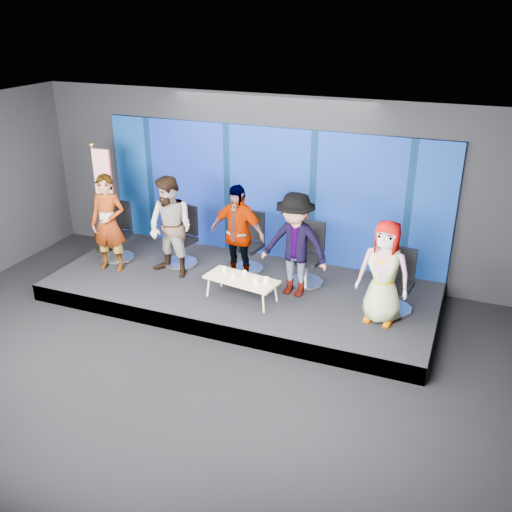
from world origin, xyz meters
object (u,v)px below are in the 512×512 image
object	(u,v)px
panelist_c	(237,234)
mug_e	(266,280)
panelist_a	(108,223)
chair_a	(118,241)
panelist_b	(171,228)
mug_a	(224,269)
panelist_d	(295,245)
chair_e	(397,290)
coffee_table	(242,280)
chair_d	(307,264)
panelist_e	(384,272)
flag_stand	(102,196)
chair_c	(249,251)
mug_b	(233,276)
chair_b	(182,246)
mug_c	(244,273)
mug_d	(256,280)

from	to	relation	value
panelist_c	mug_e	xyz separation A→B (m)	(0.82, -0.67, -0.48)
panelist_a	chair_a	bearing A→B (deg)	100.29
panelist_b	mug_a	size ratio (longest dim) A/B	21.42
panelist_d	chair_e	bearing A→B (deg)	8.38
panelist_d	coffee_table	distance (m)	1.09
panelist_a	chair_d	size ratio (longest dim) A/B	1.62
mug_e	chair_d	bearing A→B (deg)	68.22
panelist_e	mug_e	distance (m)	1.96
coffee_table	mug_a	size ratio (longest dim) A/B	15.10
flag_stand	chair_c	bearing A→B (deg)	0.25
mug_a	panelist_d	bearing A→B (deg)	17.86
mug_b	panelist_a	bearing A→B (deg)	174.63
chair_a	mug_e	world-z (taller)	chair_a
chair_b	mug_c	size ratio (longest dim) A/B	13.77
chair_c	mug_a	distance (m)	1.03
panelist_d	mug_b	xyz separation A→B (m)	(-0.91, -0.57, -0.50)
mug_a	mug_d	distance (m)	0.72
panelist_d	mug_c	size ratio (longest dim) A/B	21.88
panelist_c	mug_e	bearing A→B (deg)	-33.12
mug_a	chair_d	bearing A→B (deg)	34.92
chair_c	mug_d	distance (m)	1.41
panelist_a	mug_c	xyz separation A→B (m)	(2.80, -0.07, -0.50)
chair_a	coffee_table	xyz separation A→B (m)	(2.98, -0.68, -0.02)
panelist_c	mug_b	world-z (taller)	panelist_c
mug_d	flag_stand	distance (m)	3.87
chair_c	chair_d	xyz separation A→B (m)	(1.22, -0.15, 0.00)
chair_b	chair_e	xyz separation A→B (m)	(4.21, -0.29, -0.04)
panelist_a	chair_e	size ratio (longest dim) A/B	1.77
panelist_d	mug_c	xyz separation A→B (m)	(-0.78, -0.38, -0.50)
mug_a	chair_e	bearing A→B (deg)	9.34
panelist_d	chair_c	bearing A→B (deg)	155.09
mug_a	flag_stand	world-z (taller)	flag_stand
chair_a	panelist_b	size ratio (longest dim) A/B	0.61
coffee_table	mug_e	xyz separation A→B (m)	(0.45, -0.01, 0.08)
panelist_a	panelist_c	distance (m)	2.48
panelist_a	coffee_table	distance (m)	2.87
mug_a	mug_c	size ratio (longest dim) A/B	1.04
chair_e	panelist_e	world-z (taller)	panelist_e
mug_d	mug_b	bearing A→B (deg)	175.61
chair_b	chair_d	size ratio (longest dim) A/B	1.02
panelist_c	panelist_e	size ratio (longest dim) A/B	1.07
panelist_d	flag_stand	distance (m)	4.18
panelist_d	mug_e	bearing A→B (deg)	-116.33
panelist_a	mug_d	bearing A→B (deg)	-15.56
chair_a	mug_e	xyz separation A→B (m)	(3.44, -0.69, 0.07)
chair_e	mug_a	bearing A→B (deg)	-163.80
panelist_a	mug_d	distance (m)	3.15
chair_d	flag_stand	size ratio (longest dim) A/B	0.50
mug_b	panelist_c	bearing A→B (deg)	107.86
coffee_table	mug_e	size ratio (longest dim) A/B	12.55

